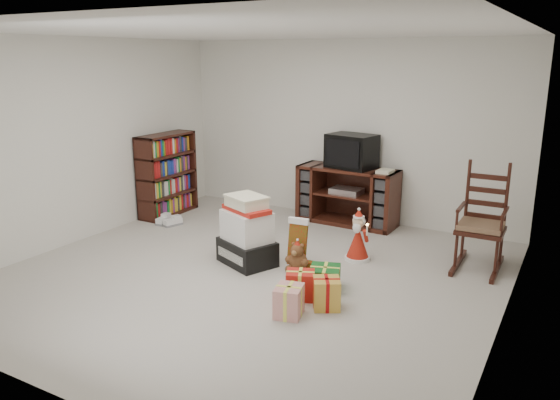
% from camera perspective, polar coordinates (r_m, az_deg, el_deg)
% --- Properties ---
extents(room, '(5.01, 5.01, 2.51)m').
position_cam_1_polar(room, '(5.57, -3.16, 4.23)').
color(room, beige).
rests_on(room, ground).
extents(tv_stand, '(1.40, 0.54, 0.79)m').
position_cam_1_polar(tv_stand, '(7.61, 7.04, 0.46)').
color(tv_stand, '#401D12').
rests_on(tv_stand, floor).
extents(bookshelf, '(0.32, 0.97, 1.19)m').
position_cam_1_polar(bookshelf, '(8.13, -11.70, 2.48)').
color(bookshelf, '#34130E').
rests_on(bookshelf, floor).
extents(rocking_chair, '(0.50, 0.81, 1.21)m').
position_cam_1_polar(rocking_chair, '(6.37, 20.29, -3.06)').
color(rocking_chair, '#34130E').
rests_on(rocking_chair, floor).
extents(gift_pile, '(0.74, 0.65, 0.77)m').
position_cam_1_polar(gift_pile, '(6.10, -3.47, -3.66)').
color(gift_pile, black).
rests_on(gift_pile, floor).
extents(red_suitcase, '(0.41, 0.31, 0.55)m').
position_cam_1_polar(red_suitcase, '(6.33, -4.04, -3.91)').
color(red_suitcase, maroon).
rests_on(red_suitcase, floor).
extents(stocking, '(0.28, 0.14, 0.57)m').
position_cam_1_polar(stocking, '(6.00, 1.85, -4.50)').
color(stocking, '#0B660F').
rests_on(stocking, floor).
extents(teddy_bear, '(0.21, 0.19, 0.32)m').
position_cam_1_polar(teddy_bear, '(5.95, 1.87, -6.15)').
color(teddy_bear, brown).
rests_on(teddy_bear, floor).
extents(santa_figurine, '(0.29, 0.28, 0.60)m').
position_cam_1_polar(santa_figurine, '(6.30, 8.14, -4.21)').
color(santa_figurine, '#A31F11').
rests_on(santa_figurine, floor).
extents(mrs_claus_figurine, '(0.27, 0.25, 0.55)m').
position_cam_1_polar(mrs_claus_figurine, '(6.73, -3.30, -3.03)').
color(mrs_claus_figurine, '#A31F11').
rests_on(mrs_claus_figurine, floor).
extents(sneaker_pair, '(0.34, 0.29, 0.09)m').
position_cam_1_polar(sneaker_pair, '(7.73, -11.59, -2.19)').
color(sneaker_pair, white).
rests_on(sneaker_pair, floor).
extents(gift_cluster, '(0.60, 0.92, 0.28)m').
position_cam_1_polar(gift_cluster, '(5.28, 2.89, -9.00)').
color(gift_cluster, red).
rests_on(gift_cluster, floor).
extents(crt_television, '(0.70, 0.56, 0.46)m').
position_cam_1_polar(crt_television, '(7.49, 7.48, 5.08)').
color(crt_television, black).
rests_on(crt_television, tv_stand).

